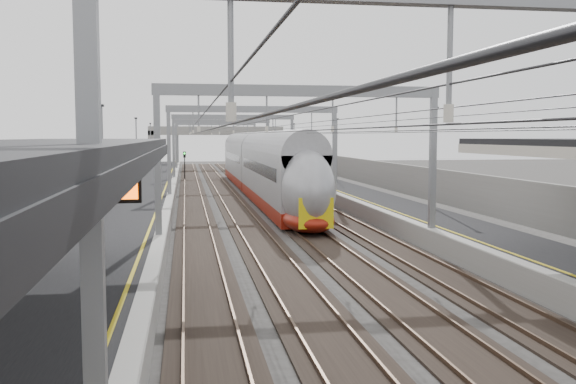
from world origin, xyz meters
name	(u,v)px	position (x,y,z in m)	size (l,w,h in m)	color
platform_left	(149,197)	(-8.00, 45.00, 0.50)	(4.00, 120.00, 1.00)	black
platform_right	(346,195)	(8.00, 45.00, 0.50)	(4.00, 120.00, 1.00)	black
tracks	(250,202)	(0.00, 45.00, 0.05)	(11.40, 140.00, 0.20)	black
overhead_line	(242,127)	(0.00, 51.62, 6.14)	(13.00, 140.00, 6.60)	gray
overbridge	(216,136)	(0.00, 100.00, 5.31)	(22.00, 2.20, 6.90)	gray
wall_left	(107,184)	(-11.20, 45.00, 1.60)	(0.30, 120.00, 3.20)	gray
wall_right	(383,181)	(11.20, 45.00, 1.60)	(0.30, 120.00, 3.20)	gray
train	(261,171)	(1.50, 50.09, 2.23)	(2.89, 52.66, 4.56)	maroon
signal_green	(185,160)	(-5.20, 72.07, 2.42)	(0.32, 0.32, 3.48)	black
signal_red_near	(252,159)	(3.20, 73.78, 2.42)	(0.32, 0.32, 3.48)	black
signal_red_far	(268,159)	(5.40, 75.31, 2.42)	(0.32, 0.32, 3.48)	black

